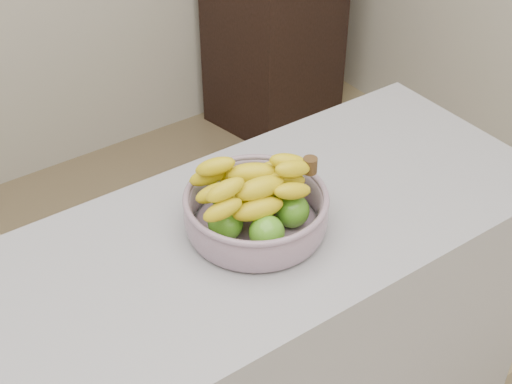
{
  "coord_description": "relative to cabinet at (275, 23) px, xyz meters",
  "views": [
    {
      "loc": [
        -0.41,
        -0.75,
        1.93
      ],
      "look_at": [
        0.28,
        0.24,
        1.0
      ],
      "focal_mm": 50.0,
      "sensor_mm": 36.0,
      "label": 1
    }
  ],
  "objects": [
    {
      "name": "cabinet",
      "position": [
        0.0,
        0.0,
        0.0
      ],
      "size": [
        0.63,
        0.55,
        1.0
      ],
      "primitive_type": "cube",
      "rotation": [
        0.0,
        0.0,
        0.2
      ],
      "color": "black",
      "rests_on": "ground"
    },
    {
      "name": "fruit_bowl",
      "position": [
        -1.19,
        -1.54,
        0.45
      ],
      "size": [
        0.32,
        0.32,
        0.16
      ],
      "rotation": [
        0.0,
        0.0,
        -0.32
      ],
      "color": "#A7B7C8",
      "rests_on": "counter"
    }
  ]
}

